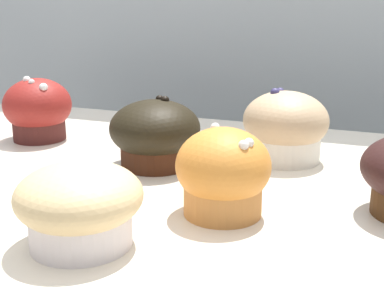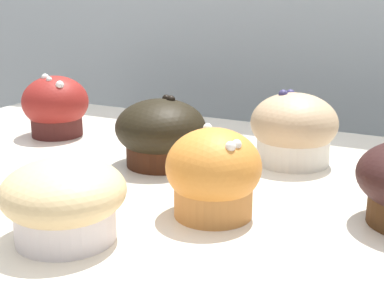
{
  "view_description": "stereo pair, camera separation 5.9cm",
  "coord_description": "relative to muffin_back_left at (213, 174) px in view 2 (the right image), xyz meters",
  "views": [
    {
      "loc": [
        0.19,
        -0.51,
        1.16
      ],
      "look_at": [
        -0.0,
        0.02,
        1.0
      ],
      "focal_mm": 50.0,
      "sensor_mm": 36.0,
      "label": 1
    },
    {
      "loc": [
        0.25,
        -0.49,
        1.16
      ],
      "look_at": [
        -0.0,
        0.02,
        1.0
      ],
      "focal_mm": 50.0,
      "sensor_mm": 36.0,
      "label": 2
    }
  ],
  "objects": [
    {
      "name": "muffin_back_left",
      "position": [
        0.0,
        0.0,
        0.0
      ],
      "size": [
        0.09,
        0.09,
        0.09
      ],
      "color": "#C57C3B",
      "rests_on": "display_counter"
    },
    {
      "name": "muffin_back_right",
      "position": [
        -0.09,
        -0.1,
        -0.0
      ],
      "size": [
        0.11,
        0.11,
        0.07
      ],
      "color": "silver",
      "rests_on": "display_counter"
    },
    {
      "name": "wall_back",
      "position": [
        -0.05,
        0.65,
        -0.1
      ],
      "size": [
        3.2,
        0.1,
        1.8
      ],
      "primitive_type": "cube",
      "color": "#A8B2B7",
      "rests_on": "ground"
    },
    {
      "name": "muffin_back_center",
      "position": [
        -0.12,
        0.11,
        -0.0
      ],
      "size": [
        0.11,
        0.11,
        0.09
      ],
      "color": "#391C0F",
      "rests_on": "display_counter"
    },
    {
      "name": "muffin_front_left",
      "position": [
        -0.33,
        0.17,
        0.0
      ],
      "size": [
        0.1,
        0.1,
        0.09
      ],
      "color": "#491E1A",
      "rests_on": "display_counter"
    },
    {
      "name": "muffin_front_right",
      "position": [
        0.02,
        0.19,
        0.0
      ],
      "size": [
        0.11,
        0.11,
        0.09
      ],
      "color": "silver",
      "rests_on": "display_counter"
    }
  ]
}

